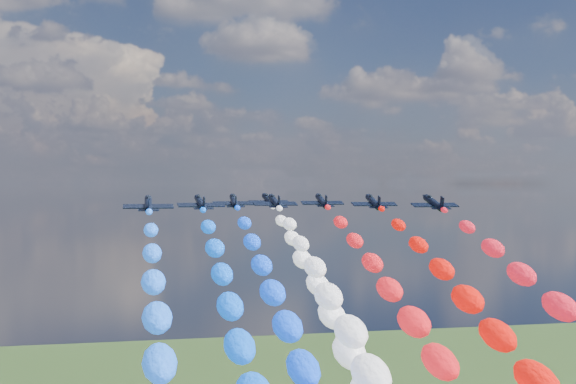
{
  "coord_description": "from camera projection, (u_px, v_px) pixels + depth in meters",
  "views": [
    {
      "loc": [
        -30.29,
        -140.58,
        109.89
      ],
      "look_at": [
        0.0,
        4.0,
        108.33
      ],
      "focal_mm": 47.43,
      "sensor_mm": 36.0,
      "label": 1
    }
  ],
  "objects": [
    {
      "name": "jet_4",
      "position": [
        269.0,
        200.0,
        165.13
      ],
      "size": [
        9.45,
        12.52,
        5.28
      ],
      "primitive_type": null,
      "rotation": [
        0.24,
        0.0,
        0.06
      ],
      "color": "black"
    },
    {
      "name": "jet_0",
      "position": [
        148.0,
        204.0,
        134.23
      ],
      "size": [
        8.94,
        12.15,
        5.28
      ],
      "primitive_type": null,
      "rotation": [
        0.24,
        0.0,
        -0.02
      ],
      "color": "black"
    },
    {
      "name": "jet_6",
      "position": [
        373.0,
        202.0,
        149.65
      ],
      "size": [
        9.44,
        12.5,
        5.28
      ],
      "primitive_type": null,
      "rotation": [
        0.24,
        0.0,
        -0.06
      ],
      "color": "black"
    },
    {
      "name": "jet_5",
      "position": [
        322.0,
        201.0,
        159.2
      ],
      "size": [
        9.29,
        12.4,
        5.28
      ],
      "primitive_type": null,
      "rotation": [
        0.24,
        0.0,
        -0.05
      ],
      "color": "black"
    },
    {
      "name": "jet_7",
      "position": [
        434.0,
        203.0,
        143.1
      ],
      "size": [
        9.06,
        12.23,
        5.28
      ],
      "primitive_type": null,
      "rotation": [
        0.24,
        0.0,
        -0.03
      ],
      "color": "black"
    },
    {
      "name": "jet_1",
      "position": [
        201.0,
        203.0,
        143.17
      ],
      "size": [
        9.42,
        12.49,
        5.28
      ],
      "primitive_type": null,
      "rotation": [
        0.24,
        0.0,
        0.06
      ],
      "color": "black"
    },
    {
      "name": "jet_3",
      "position": [
        275.0,
        202.0,
        152.34
      ],
      "size": [
        8.85,
        12.09,
        5.28
      ],
      "primitive_type": null,
      "rotation": [
        0.24,
        0.0,
        0.01
      ],
      "color": "black"
    },
    {
      "name": "jet_2",
      "position": [
        234.0,
        201.0,
        155.76
      ],
      "size": [
        9.36,
        12.45,
        5.28
      ],
      "primitive_type": null,
      "rotation": [
        0.24,
        0.0,
        -0.05
      ],
      "color": "black"
    }
  ]
}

